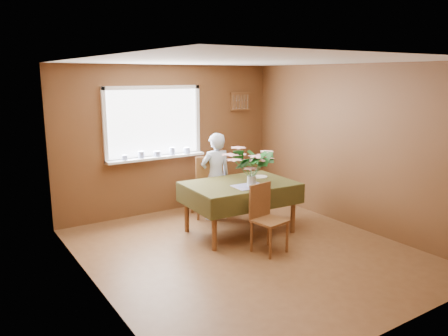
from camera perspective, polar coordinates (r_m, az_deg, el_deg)
floor at (r=6.01m, az=2.92°, el=-10.77°), size 4.50×4.50×0.00m
ceiling at (r=5.54m, az=3.21°, el=13.80°), size 4.50×4.50×0.00m
wall_back at (r=7.55m, az=-7.10°, el=3.74°), size 4.00×0.00×4.00m
wall_front at (r=4.10m, az=22.00°, el=-4.10°), size 4.00×0.00×4.00m
wall_left at (r=4.77m, az=-16.74°, el=-1.55°), size 0.00×4.50×4.50m
wall_right at (r=7.00m, az=16.41°, el=2.69°), size 0.00×4.50×4.50m
window_assembly at (r=7.36m, az=-8.98°, el=4.29°), size 1.72×0.20×1.22m
spoon_rack at (r=8.20m, az=2.13°, el=8.69°), size 0.44×0.05×0.33m
dining_table at (r=6.48m, az=2.09°, el=-2.74°), size 1.63×1.15×0.78m
chair_far at (r=7.21m, az=-2.16°, el=-2.11°), size 0.55×0.55×1.05m
chair_near at (r=5.89m, az=5.41°, el=-6.09°), size 0.45×0.45×0.91m
seated_woman at (r=7.08m, az=-1.10°, el=-1.14°), size 0.55×0.39×1.43m
flower_bouquet at (r=6.18m, az=3.63°, el=0.77°), size 0.63×0.63×0.54m
side_plate at (r=6.83m, az=4.77°, el=-1.15°), size 0.28×0.28×0.01m
table_knife at (r=6.38m, az=4.62°, el=-2.05°), size 0.04×0.25×0.00m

